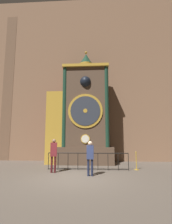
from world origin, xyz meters
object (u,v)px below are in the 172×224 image
(visitor_near, at_px, (54,152))
(stanchion_post, at_px, (136,164))
(clock_tower, at_px, (81,115))
(visitor_far, at_px, (90,155))

(visitor_near, bearing_deg, stanchion_post, 3.33)
(clock_tower, height_order, stanchion_post, clock_tower)
(clock_tower, height_order, visitor_near, clock_tower)
(visitor_near, xyz_separation_m, stanchion_post, (4.58, 1.08, -0.73))
(visitor_far, height_order, stanchion_post, visitor_far)
(clock_tower, bearing_deg, visitor_far, -77.90)
(clock_tower, relative_size, visitor_far, 5.06)
(visitor_near, relative_size, visitor_far, 1.06)
(visitor_far, distance_m, stanchion_post, 3.20)
(stanchion_post, bearing_deg, visitor_far, -145.90)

